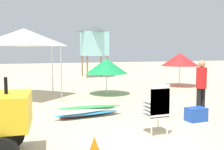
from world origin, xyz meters
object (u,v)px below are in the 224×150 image
object	(u,v)px
cooler_box	(196,114)
lifeguard_tower	(94,41)
stacked_plastic_chairs	(157,105)
beach_umbrella_mid	(180,59)
surfboard_pile	(89,111)
beach_umbrella_left	(107,66)
lifeguard_near_left	(201,83)
popup_canopy	(24,37)

from	to	relation	value
cooler_box	lifeguard_tower	bearing A→B (deg)	85.94
stacked_plastic_chairs	lifeguard_tower	bearing A→B (deg)	79.41
beach_umbrella_mid	lifeguard_tower	bearing A→B (deg)	113.91
lifeguard_tower	cooler_box	xyz separation A→B (m)	(-0.93, -13.07, -2.59)
lifeguard_tower	beach_umbrella_mid	bearing A→B (deg)	-66.09
lifeguard_tower	beach_umbrella_mid	xyz separation A→B (m)	(3.00, -6.77, -1.26)
surfboard_pile	beach_umbrella_left	size ratio (longest dim) A/B	1.10
surfboard_pile	lifeguard_near_left	distance (m)	3.57
lifeguard_near_left	lifeguard_tower	distance (m)	12.59
lifeguard_near_left	popup_canopy	size ratio (longest dim) A/B	0.58
surfboard_pile	lifeguard_near_left	xyz separation A→B (m)	(3.36, -0.91, 0.81)
beach_umbrella_left	cooler_box	bearing A→B (deg)	-80.46
stacked_plastic_chairs	popup_canopy	xyz separation A→B (m)	(-2.73, 6.07, 1.84)
popup_canopy	lifeguard_tower	bearing A→B (deg)	55.27
stacked_plastic_chairs	beach_umbrella_left	bearing A→B (deg)	82.37
beach_umbrella_left	cooler_box	xyz separation A→B (m)	(0.86, -5.13, -1.11)
lifeguard_near_left	popup_canopy	distance (m)	7.14
beach_umbrella_left	stacked_plastic_chairs	bearing A→B (deg)	-97.63
stacked_plastic_chairs	cooler_box	xyz separation A→B (m)	(1.64, 0.64, -0.51)
surfboard_pile	lifeguard_near_left	size ratio (longest dim) A/B	1.26
lifeguard_near_left	cooler_box	bearing A→B (deg)	-137.40
lifeguard_near_left	popup_canopy	xyz separation A→B (m)	(-5.03, 4.82, 1.57)
stacked_plastic_chairs	surfboard_pile	distance (m)	2.47
popup_canopy	beach_umbrella_mid	xyz separation A→B (m)	(8.30, 0.86, -1.02)
stacked_plastic_chairs	beach_umbrella_mid	distance (m)	8.93
beach_umbrella_left	surfboard_pile	bearing A→B (deg)	-116.90
beach_umbrella_mid	cooler_box	bearing A→B (deg)	-121.97
beach_umbrella_left	beach_umbrella_mid	world-z (taller)	beach_umbrella_mid
popup_canopy	beach_umbrella_left	bearing A→B (deg)	-4.94
beach_umbrella_left	cooler_box	size ratio (longest dim) A/B	3.48
lifeguard_near_left	cooler_box	distance (m)	1.19
surfboard_pile	lifeguard_tower	xyz separation A→B (m)	(3.62, 11.54, 2.62)
lifeguard_near_left	beach_umbrella_mid	bearing A→B (deg)	60.13
surfboard_pile	lifeguard_tower	distance (m)	12.38
popup_canopy	cooler_box	bearing A→B (deg)	-51.21
stacked_plastic_chairs	popup_canopy	world-z (taller)	popup_canopy
beach_umbrella_left	cooler_box	distance (m)	5.32
lifeguard_tower	beach_umbrella_left	bearing A→B (deg)	-102.70
surfboard_pile	popup_canopy	bearing A→B (deg)	113.21
beach_umbrella_left	beach_umbrella_mid	xyz separation A→B (m)	(4.79, 1.17, 0.22)
stacked_plastic_chairs	popup_canopy	bearing A→B (deg)	114.21
stacked_plastic_chairs	beach_umbrella_mid	xyz separation A→B (m)	(5.56, 6.94, 0.82)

